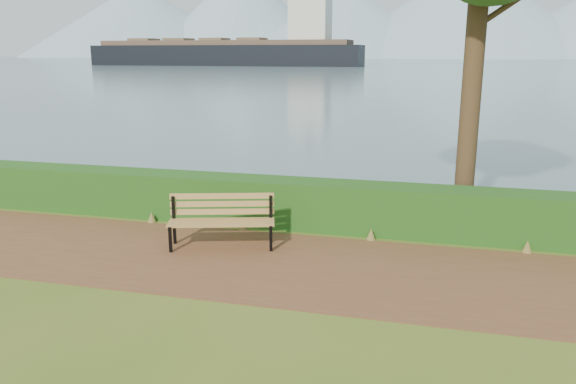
# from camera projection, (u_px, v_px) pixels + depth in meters

# --- Properties ---
(ground) EXTENTS (140.00, 140.00, 0.00)m
(ground) POSITION_uv_depth(u_px,v_px,m) (264.00, 270.00, 9.64)
(ground) COLOR #425919
(ground) RESTS_ON ground
(path) EXTENTS (40.00, 3.40, 0.01)m
(path) POSITION_uv_depth(u_px,v_px,m) (269.00, 264.00, 9.92)
(path) COLOR brown
(path) RESTS_ON ground
(hedge) EXTENTS (32.00, 0.85, 1.00)m
(hedge) POSITION_uv_depth(u_px,v_px,m) (299.00, 204.00, 11.96)
(hedge) COLOR #1D4313
(hedge) RESTS_ON ground
(water) EXTENTS (700.00, 510.00, 0.00)m
(water) POSITION_uv_depth(u_px,v_px,m) (430.00, 60.00, 253.94)
(water) COLOR #4A6477
(water) RESTS_ON ground
(mountains) EXTENTS (585.00, 190.00, 70.00)m
(mountains) POSITION_uv_depth(u_px,v_px,m) (421.00, 16.00, 386.68)
(mountains) COLOR #819BAC
(mountains) RESTS_ON ground
(bench) EXTENTS (2.08, 1.12, 1.00)m
(bench) POSITION_uv_depth(u_px,v_px,m) (222.00, 217.00, 10.71)
(bench) COLOR black
(bench) RESTS_ON ground
(cargo_ship) EXTENTS (76.20, 13.60, 23.06)m
(cargo_ship) POSITION_uv_depth(u_px,v_px,m) (233.00, 53.00, 153.20)
(cargo_ship) COLOR black
(cargo_ship) RESTS_ON ground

